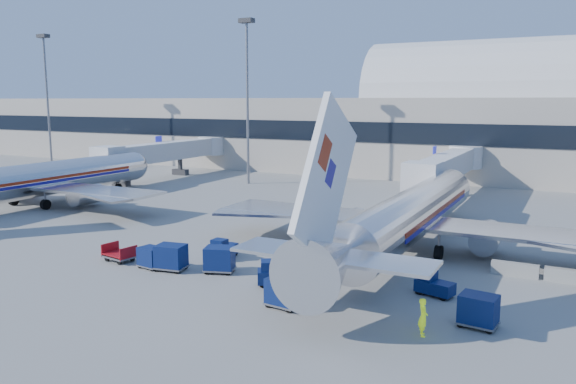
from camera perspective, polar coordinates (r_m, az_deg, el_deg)
The scene contains 20 objects.
ground at distance 44.36m, azimuth -2.18°, elevation -5.93°, with size 260.00×260.00×0.00m, color gray.
terminal at distance 99.52m, azimuth 6.99°, elevation 6.86°, with size 170.00×28.15×21.00m.
airliner_main at distance 44.04m, azimuth 12.16°, elevation -2.33°, with size 32.00×37.26×12.07m.
airliner_mid at distance 68.14m, azimuth -24.28°, elevation 1.12°, with size 32.00×37.26×12.07m.
jetbridge_near at distance 69.77m, azimuth 16.04°, elevation 2.59°, with size 4.40×27.50×6.25m.
jetbridge_mid at distance 88.16m, azimuth -11.83°, elevation 4.08°, with size 4.40×27.50×6.25m.
mast_far_west at distance 105.43m, azimuth -23.35°, elevation 10.26°, with size 2.00×1.20×22.60m.
mast_west at distance 78.87m, azimuth -4.17°, elevation 11.56°, with size 2.00×1.20×22.60m.
barrier_near at distance 40.88m, azimuth 22.04°, elevation -7.30°, with size 3.00×0.55×0.90m, color #9E9E96.
barrier_mid at distance 40.76m, azimuth 26.70°, elevation -7.67°, with size 3.00×0.55×0.90m, color #9E9E96.
tug_lead at distance 36.04m, azimuth -1.27°, elevation -8.32°, with size 2.78×2.32×1.62m.
tug_right at distance 35.39m, azimuth 14.57°, elevation -9.08°, with size 2.46×1.65×1.47m.
tug_left at distance 42.27m, azimuth -6.66°, elevation -5.77°, with size 1.19×2.36×1.54m.
cart_train_a at distance 38.84m, azimuth -6.97°, elevation -6.76°, with size 2.42×2.12×1.78m.
cart_train_b at distance 39.84m, azimuth -11.80°, elevation -6.46°, with size 2.28×1.88×1.81m.
cart_train_c at distance 40.72m, azimuth -13.74°, elevation -6.43°, with size 1.85×1.51×1.50m.
cart_solo_near at distance 32.33m, azimuth -0.39°, elevation -10.09°, with size 2.11×1.71×1.72m.
cart_solo_far at distance 31.28m, azimuth 18.79°, elevation -11.28°, with size 2.10×1.69×1.72m.
cart_open_red at distance 43.09m, azimuth -16.70°, elevation -6.19°, with size 2.48×1.93×0.61m.
ramp_worker at distance 29.42m, azimuth 13.56°, elevation -12.25°, with size 0.71×0.46×1.94m, color #C2FF1A.
Camera 1 is at (21.19, -37.19, 11.65)m, focal length 35.00 mm.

